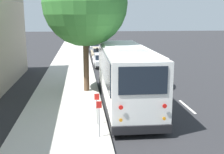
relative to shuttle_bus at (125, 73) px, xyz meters
The scene contains 12 objects.
ground_plane 2.08m from the shuttle_bus, 39.41° to the right, with size 160.00×160.00×0.00m, color #28282B.
sidewalk_slab 4.01m from the shuttle_bus, 78.25° to the left, with size 80.00×4.06×0.15m, color beige.
curb_strip 2.39m from the shuttle_bus, 62.77° to the left, with size 80.00×0.14×0.15m, color #AAA69D.
shuttle_bus is the anchor object (origin of this frame).
parked_sedan_white 12.97m from the shuttle_bus, ahead, with size 4.52×1.73×1.26m.
parked_sedan_tan 18.75m from the shuttle_bus, ahead, with size 4.37×1.89×1.26m.
parked_sedan_silver 25.84m from the shuttle_bus, ahead, with size 4.27×1.84×1.29m.
parked_sedan_maroon 32.12m from the shuttle_bus, ahead, with size 4.25×1.71×1.28m.
sign_post_near 5.07m from the shuttle_bus, 158.63° to the left, with size 0.06×0.22×1.50m.
sign_post_far 3.83m from the shuttle_bus, 150.61° to the left, with size 0.06×0.22×1.42m.
lane_stripe_mid 3.94m from the shuttle_bus, 104.12° to the right, with size 2.40×0.14×0.01m, color silver.
lane_stripe_ahead 6.43m from the shuttle_bus, 33.26° to the right, with size 2.40×0.14×0.01m, color silver.
Camera 1 is at (-16.03, 3.10, 4.95)m, focal length 45.00 mm.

